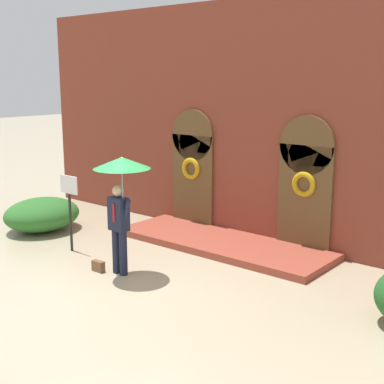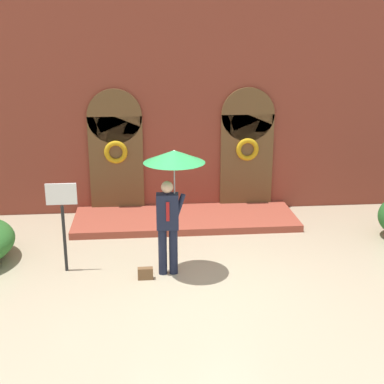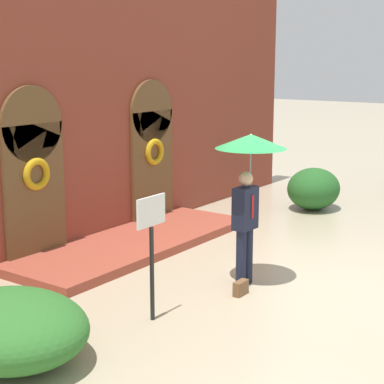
{
  "view_description": "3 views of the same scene",
  "coord_description": "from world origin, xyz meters",
  "px_view_note": "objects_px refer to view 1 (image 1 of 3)",
  "views": [
    {
      "loc": [
        7.0,
        -6.51,
        3.84
      ],
      "look_at": [
        0.1,
        1.83,
        1.51
      ],
      "focal_mm": 50.0,
      "sensor_mm": 36.0,
      "label": 1
    },
    {
      "loc": [
        -0.93,
        -8.78,
        4.43
      ],
      "look_at": [
        0.03,
        1.63,
        1.19
      ],
      "focal_mm": 50.0,
      "sensor_mm": 36.0,
      "label": 2
    },
    {
      "loc": [
        -8.8,
        -4.54,
        3.51
      ],
      "look_at": [
        -0.27,
        1.54,
        1.29
      ],
      "focal_mm": 60.0,
      "sensor_mm": 36.0,
      "label": 3
    }
  ],
  "objects_px": {
    "person_with_umbrella": "(121,180)",
    "sign_post": "(70,200)",
    "handbag": "(98,266)",
    "shrub_left": "(42,214)"
  },
  "relations": [
    {
      "from": "handbag",
      "to": "shrub_left",
      "type": "bearing_deg",
      "value": 161.73
    },
    {
      "from": "person_with_umbrella",
      "to": "sign_post",
      "type": "distance_m",
      "value": 2.17
    },
    {
      "from": "shrub_left",
      "to": "handbag",
      "type": "bearing_deg",
      "value": -17.43
    },
    {
      "from": "handbag",
      "to": "sign_post",
      "type": "distance_m",
      "value": 1.89
    },
    {
      "from": "person_with_umbrella",
      "to": "shrub_left",
      "type": "bearing_deg",
      "value": 167.55
    },
    {
      "from": "person_with_umbrella",
      "to": "handbag",
      "type": "distance_m",
      "value": 1.89
    },
    {
      "from": "person_with_umbrella",
      "to": "handbag",
      "type": "xyz_separation_m",
      "value": [
        -0.53,
        -0.2,
        -1.8
      ]
    },
    {
      "from": "handbag",
      "to": "person_with_umbrella",
      "type": "bearing_deg",
      "value": 19.91
    },
    {
      "from": "handbag",
      "to": "shrub_left",
      "type": "height_order",
      "value": "shrub_left"
    },
    {
      "from": "sign_post",
      "to": "shrub_left",
      "type": "relative_size",
      "value": 0.88
    }
  ]
}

